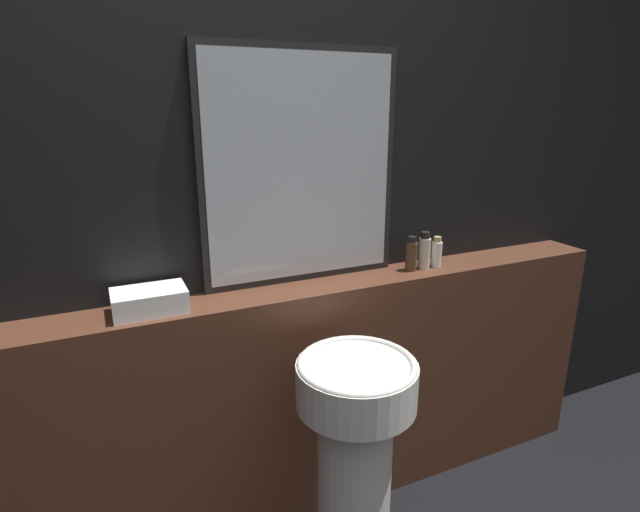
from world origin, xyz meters
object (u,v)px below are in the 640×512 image
mirror (301,169)px  shampoo_bottle (411,255)px  conditioner_bottle (424,252)px  lotion_bottle (437,253)px  pedestal_sink (355,454)px  towel_stack (150,301)px

mirror → shampoo_bottle: mirror is taller
mirror → conditioner_bottle: bearing=-9.4°
conditioner_bottle → lotion_bottle: size_ratio=1.21×
pedestal_sink → conditioner_bottle: (0.53, 0.39, 0.55)m
shampoo_bottle → lotion_bottle: size_ratio=1.11×
towel_stack → pedestal_sink: bearing=-34.1°
pedestal_sink → conditioner_bottle: 0.85m
mirror → pedestal_sink: bearing=-91.4°
lotion_bottle → conditioner_bottle: bearing=180.0°
shampoo_bottle → lotion_bottle: (0.13, 0.00, -0.01)m
shampoo_bottle → conditioner_bottle: (0.06, 0.00, 0.01)m
pedestal_sink → towel_stack: 0.86m
lotion_bottle → pedestal_sink: bearing=-146.7°
towel_stack → lotion_bottle: (1.16, 0.00, 0.02)m
pedestal_sink → shampoo_bottle: shampoo_bottle is taller
towel_stack → conditioner_bottle: (1.10, 0.00, 0.03)m
conditioner_bottle → lotion_bottle: 0.06m
towel_stack → shampoo_bottle: shampoo_bottle is taller
mirror → towel_stack: mirror is taller
mirror → lotion_bottle: mirror is taller
mirror → lotion_bottle: size_ratio=6.66×
pedestal_sink → lotion_bottle: lotion_bottle is taller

